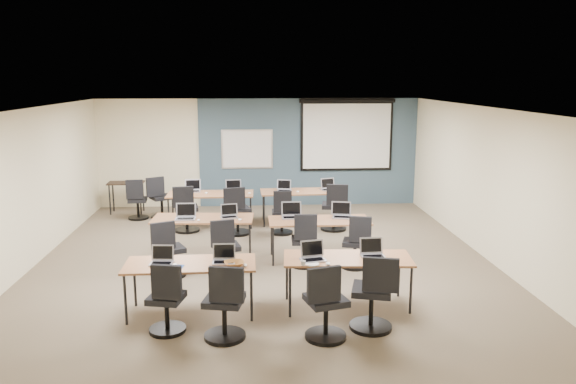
{
  "coord_description": "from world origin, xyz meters",
  "views": [
    {
      "loc": [
        -0.23,
        -9.53,
        3.22
      ],
      "look_at": [
        0.45,
        0.4,
        1.17
      ],
      "focal_mm": 35.0,
      "sensor_mm": 36.0,
      "label": 1
    }
  ],
  "objects": [
    {
      "name": "spare_chair_b",
      "position": [
        -2.83,
        3.21,
        0.39
      ],
      "size": [
        0.46,
        0.46,
        0.95
      ],
      "rotation": [
        0.0,
        0.0,
        0.1
      ],
      "color": "black",
      "rests_on": "floor"
    },
    {
      "name": "laptop_4",
      "position": [
        -1.4,
        0.3,
        0.8
      ],
      "size": [
        0.36,
        0.3,
        0.27
      ],
      "rotation": [
        0.0,
        0.0,
        -0.01
      ],
      "color": "silver",
      "rests_on": "training_table_mid_left"
    },
    {
      "name": "wall_right",
      "position": [
        4.0,
        0.0,
        1.35
      ],
      "size": [
        0.04,
        9.0,
        2.7
      ],
      "primitive_type": "cube",
      "color": "beige",
      "rests_on": "ground"
    },
    {
      "name": "mouse_8",
      "position": [
        -1.19,
        2.51,
        0.74
      ],
      "size": [
        0.08,
        0.11,
        0.04
      ],
      "primitive_type": "ellipsoid",
      "rotation": [
        0.0,
        0.0,
        -0.21
      ],
      "color": "white",
      "rests_on": "training_table_back_left"
    },
    {
      "name": "snack_bowl",
      "position": [
        -0.46,
        -2.34,
        0.77
      ],
      "size": [
        0.38,
        0.38,
        0.08
      ],
      "primitive_type": "imported",
      "rotation": [
        0.0,
        0.0,
        0.21
      ],
      "color": "olive",
      "rests_on": "training_table_front_left"
    },
    {
      "name": "training_table_back_right",
      "position": [
        0.91,
        2.65,
        0.69
      ],
      "size": [
        1.82,
        0.76,
        0.73
      ],
      "rotation": [
        0.0,
        0.0,
        0.03
      ],
      "color": "brown",
      "rests_on": "floor"
    },
    {
      "name": "whiteboard",
      "position": [
        -0.3,
        4.43,
        1.45
      ],
      "size": [
        1.28,
        0.03,
        0.98
      ],
      "color": "silver",
      "rests_on": "wall_back"
    },
    {
      "name": "mouse_2",
      "position": [
        0.8,
        -2.36,
        0.74
      ],
      "size": [
        0.07,
        0.1,
        0.04
      ],
      "primitive_type": "ellipsoid",
      "rotation": [
        0.0,
        0.0,
        0.02
      ],
      "color": "white",
      "rests_on": "training_table_front_right"
    },
    {
      "name": "floor",
      "position": [
        0.0,
        0.0,
        0.0
      ],
      "size": [
        8.0,
        9.0,
        0.02
      ],
      "primitive_type": "cube",
      "color": "#6B6354",
      "rests_on": "ground"
    },
    {
      "name": "task_chair_1",
      "position": [
        -0.57,
        -3.0,
        0.42
      ],
      "size": [
        0.53,
        0.53,
        1.0
      ],
      "rotation": [
        0.0,
        0.0,
        -0.21
      ],
      "color": "black",
      "rests_on": "floor"
    },
    {
      "name": "training_table_back_left",
      "position": [
        -1.1,
        2.52,
        0.69
      ],
      "size": [
        1.86,
        0.78,
        0.73
      ],
      "rotation": [
        0.0,
        0.0,
        -0.02
      ],
      "color": "brown",
      "rests_on": "floor"
    },
    {
      "name": "laptop_2",
      "position": [
        0.62,
        -2.13,
        0.79
      ],
      "size": [
        0.33,
        0.28,
        0.25
      ],
      "rotation": [
        0.0,
        0.0,
        0.22
      ],
      "color": "silver",
      "rests_on": "training_table_front_right"
    },
    {
      "name": "spare_chair_a",
      "position": [
        -2.32,
        3.27,
        0.41
      ],
      "size": [
        0.56,
        0.51,
        0.99
      ],
      "rotation": [
        0.0,
        0.0,
        0.51
      ],
      "color": "black",
      "rests_on": "floor"
    },
    {
      "name": "training_table_front_left",
      "position": [
        -1.07,
        -2.16,
        0.68
      ],
      "size": [
        1.77,
        0.74,
        0.73
      ],
      "rotation": [
        0.0,
        0.0,
        0.01
      ],
      "color": "#A5704A",
      "rests_on": "floor"
    },
    {
      "name": "laptop_1",
      "position": [
        -0.61,
        -2.15,
        0.79
      ],
      "size": [
        0.31,
        0.26,
        0.24
      ],
      "rotation": [
        0.0,
        0.0,
        -0.02
      ],
      "color": "#A1A1AD",
      "rests_on": "training_table_front_left"
    },
    {
      "name": "blue_mousepad",
      "position": [
        -1.25,
        -2.32,
        0.73
      ],
      "size": [
        0.25,
        0.22,
        0.01
      ],
      "primitive_type": "cube",
      "rotation": [
        0.0,
        0.0,
        -0.18
      ],
      "color": "navy",
      "rests_on": "training_table_front_left"
    },
    {
      "name": "training_table_front_right",
      "position": [
        1.12,
        -2.07,
        0.68
      ],
      "size": [
        1.79,
        0.75,
        0.73
      ],
      "rotation": [
        0.0,
        0.0,
        -0.07
      ],
      "color": "brown",
      "rests_on": "floor"
    },
    {
      "name": "wall_front",
      "position": [
        0.0,
        -4.5,
        1.35
      ],
      "size": [
        8.0,
        0.04,
        2.7
      ],
      "primitive_type": "cube",
      "color": "beige",
      "rests_on": "ground"
    },
    {
      "name": "task_chair_6",
      "position": [
        0.68,
        -0.33,
        0.39
      ],
      "size": [
        0.48,
        0.48,
        0.96
      ],
      "rotation": [
        0.0,
        0.0,
        -0.04
      ],
      "color": "black",
      "rests_on": "floor"
    },
    {
      "name": "mouse_6",
      "position": [
        0.72,
        0.14,
        0.74
      ],
      "size": [
        0.07,
        0.1,
        0.03
      ],
      "primitive_type": "ellipsoid",
      "rotation": [
        0.0,
        0.0,
        0.21
      ],
      "color": "white",
      "rests_on": "training_table_mid_right"
    },
    {
      "name": "task_chair_5",
      "position": [
        -0.66,
        -0.62,
        0.4
      ],
      "size": [
        0.48,
        0.48,
        0.96
      ],
      "rotation": [
        0.0,
        0.0,
        0.24
      ],
      "color": "black",
      "rests_on": "floor"
    },
    {
      "name": "laptop_9",
      "position": [
        -0.61,
        2.66,
        0.79
      ],
      "size": [
        0.34,
        0.29,
        0.26
      ],
      "rotation": [
        0.0,
        0.0,
        0.1
      ],
      "color": "silver",
      "rests_on": "training_table_back_left"
    },
    {
      "name": "task_chair_2",
      "position": [
        0.67,
        -3.09,
        0.41
      ],
      "size": [
        0.53,
        0.52,
        1.0
      ],
      "rotation": [
        0.0,
        0.0,
        0.27
      ],
      "color": "black",
      "rests_on": "floor"
    },
    {
      "name": "task_chair_8",
      "position": [
        -1.6,
        2.06,
        0.42
      ],
      "size": [
        0.53,
        0.53,
        1.01
      ],
      "rotation": [
        0.0,
        0.0,
        0.16
      ],
      "color": "black",
      "rests_on": "floor"
    },
    {
      "name": "mouse_7",
      "position": [
        1.64,
        0.1,
        0.74
      ],
      "size": [
        0.08,
        0.1,
        0.03
      ],
      "primitive_type": "ellipsoid",
      "rotation": [
        0.0,
        0.0,
        -0.29
      ],
      "color": "white",
      "rests_on": "training_table_mid_right"
    },
    {
      "name": "task_chair_11",
      "position": [
        1.55,
        1.97,
        0.43
      ],
      "size": [
        0.55,
        0.55,
        1.03
      ],
      "rotation": [
        0.0,
        0.0,
        -0.16
      ],
      "color": "black",
      "rests_on": "floor"
    },
    {
      "name": "laptop_5",
      "position": [
        -0.62,
        0.36,
        0.79
      ],
      "size": [
        0.3,
        0.26,
        0.23
      ],
      "rotation": [
        0.0,
        0.0,
        0.2
      ],
      "color": "#A8A8AC",
      "rests_on": "training_table_mid_left"
    },
    {
      "name": "mouse_5",
      "position": [
        -0.43,
        0.13,
        0.74
      ],
      "size": [
        0.08,
        0.11,
        0.04
      ],
      "primitive_type": "ellipsoid",
      "rotation": [
        0.0,
        0.0,
        -0.13
      ],
      "color": "white",
      "rests_on": "training_table_mid_left"
    },
    {
      "name": "mouse_4",
      "position": [
        -1.15,
        0.15,
        0.74
      ],
      "size": [
        0.08,
        0.1,
        0.03
      ],
      "primitive_type": "ellipsoid",
      "rotation": [
        0.0,
        0.0,
        -0.21
      ],
      "color": "white",
      "rests_on": "training_table_mid_left"
    },
    {
      "name": "utility_table",
      "position": [
        -3.21,
        3.89,
        0.64
      ],
      "size": [
        0.84,
        0.47,
        0.75
      ],
      "rotation": [
        0.0,
        0.0,
        0.02
      ],
      "color": "#2F2118",
      "rests_on": "floor"
    },
    {
      "name": "task_chair_9",
      "position": [
        -0.52,
        1.79,
        0.42
      ],
      "size": [
        0.55,
        0.55,
        1.02
      ],
      "rotation": [
        0.0,
        0.0,
        0.26
      ],
      "color": "black",
      "rests_on": "floor"
    },
    {
      "name": "task_chair_0",
      "position": [
        -1.31,
        -2.77,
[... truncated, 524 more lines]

